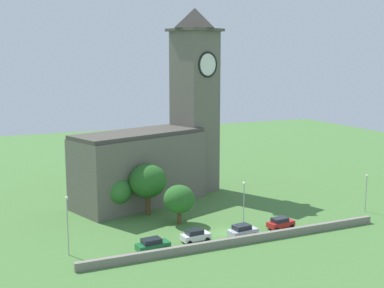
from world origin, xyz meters
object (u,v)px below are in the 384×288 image
(car_silver, at_px, (243,231))
(tree_riverside_east, at_px, (118,191))
(church, at_px, (161,141))
(streetlamp_west_end, at_px, (67,217))
(car_white, at_px, (195,235))
(streetlamp_west_mid, at_px, (244,198))
(car_red, at_px, (280,223))
(car_green, at_px, (153,245))
(tree_by_tower, at_px, (148,181))
(streetlamp_central, at_px, (366,187))
(tree_riverside_west, at_px, (179,199))

(car_silver, xyz_separation_m, tree_riverside_east, (-13.44, 17.10, 3.25))
(church, xyz_separation_m, streetlamp_west_end, (-20.76, -21.10, -5.35))
(car_white, xyz_separation_m, streetlamp_west_mid, (8.54, 1.45, 3.99))
(church, distance_m, car_silver, 26.50)
(car_red, relative_size, streetlamp_west_end, 0.55)
(car_green, distance_m, streetlamp_west_end, 11.71)
(car_red, relative_size, tree_by_tower, 0.51)
(tree_riverside_east, bearing_deg, church, 35.83)
(car_green, relative_size, streetlamp_west_end, 0.59)
(car_green, height_order, car_red, car_green)
(car_silver, distance_m, streetlamp_west_mid, 5.04)
(streetlamp_west_end, distance_m, streetlamp_west_mid, 25.64)
(streetlamp_west_mid, height_order, tree_by_tower, tree_by_tower)
(streetlamp_west_mid, height_order, streetlamp_central, streetlamp_west_mid)
(car_red, bearing_deg, tree_riverside_west, 148.16)
(church, bearing_deg, tree_riverside_west, -100.25)
(car_silver, relative_size, streetlamp_central, 0.70)
(church, relative_size, car_silver, 7.73)
(church, relative_size, streetlamp_central, 5.40)
(car_white, height_order, car_silver, car_silver)
(streetlamp_central, height_order, tree_riverside_west, streetlamp_central)
(church, xyz_separation_m, car_red, (10.37, -23.37, -9.68))
(tree_by_tower, bearing_deg, car_silver, -60.69)
(tree_riverside_west, bearing_deg, car_silver, -57.43)
(car_silver, bearing_deg, tree_riverside_east, 128.15)
(car_silver, height_order, streetlamp_central, streetlamp_central)
(car_green, bearing_deg, tree_by_tower, 73.01)
(streetlamp_west_end, relative_size, streetlamp_central, 1.24)
(car_green, height_order, tree_by_tower, tree_by_tower)
(car_green, distance_m, tree_riverside_east, 17.12)
(tree_riverside_west, bearing_deg, car_green, -130.12)
(church, relative_size, car_green, 7.45)
(car_white, distance_m, streetlamp_west_end, 17.76)
(tree_riverside_west, distance_m, tree_riverside_east, 10.84)
(car_silver, xyz_separation_m, tree_by_tower, (-8.80, 15.68, 4.74))
(car_green, distance_m, streetlamp_central, 38.62)
(tree_riverside_west, bearing_deg, tree_by_tower, 114.19)
(car_green, bearing_deg, streetlamp_west_mid, 8.92)
(streetlamp_west_end, xyz_separation_m, streetlamp_west_mid, (25.63, -0.72, -0.30))
(car_silver, relative_size, streetlamp_west_end, 0.57)
(car_red, bearing_deg, church, 113.93)
(church, xyz_separation_m, tree_riverside_east, (-10.26, -7.41, -6.32))
(tree_riverside_west, bearing_deg, car_red, -31.84)
(streetlamp_west_end, height_order, tree_riverside_east, streetlamp_west_end)
(car_silver, bearing_deg, tree_riverside_west, 122.57)
(streetlamp_central, distance_m, tree_by_tower, 36.21)
(church, bearing_deg, tree_riverside_east, -144.17)
(car_red, bearing_deg, streetlamp_central, 4.45)
(church, height_order, tree_riverside_east, church)
(church, relative_size, car_red, 7.91)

